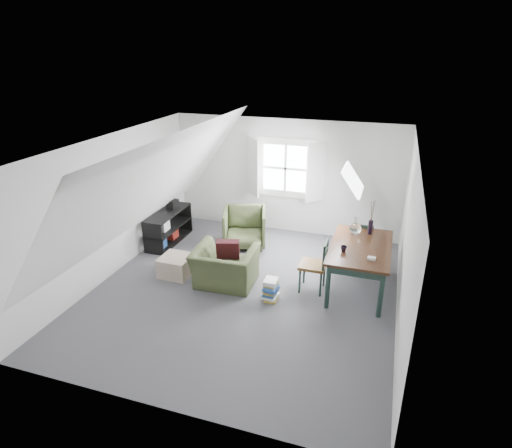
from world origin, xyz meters
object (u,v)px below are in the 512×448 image
(ottoman, at_px, (176,266))
(armchair_far, at_px, (245,245))
(dining_table, at_px, (360,252))
(dining_chair_near, at_px, (315,265))
(dining_chair_far, at_px, (362,243))
(armchair_near, at_px, (226,284))
(magazine_stack, at_px, (271,290))
(media_shelf, at_px, (168,229))

(ottoman, bearing_deg, armchair_far, 63.87)
(dining_table, bearing_deg, dining_chair_near, -164.63)
(dining_chair_far, bearing_deg, armchair_near, 22.04)
(dining_table, relative_size, dining_chair_near, 1.76)
(armchair_near, height_order, dining_chair_near, dining_chair_near)
(armchair_far, height_order, magazine_stack, armchair_far)
(dining_chair_far, distance_m, magazine_stack, 2.16)
(armchair_near, height_order, armchair_far, armchair_far)
(dining_chair_near, bearing_deg, dining_chair_far, 139.90)
(dining_chair_far, relative_size, magazine_stack, 2.43)
(armchair_near, distance_m, dining_chair_near, 1.62)
(ottoman, distance_m, media_shelf, 1.46)
(armchair_far, relative_size, media_shelf, 0.67)
(dining_chair_near, relative_size, magazine_stack, 2.56)
(armchair_far, height_order, media_shelf, media_shelf)
(armchair_near, relative_size, media_shelf, 0.79)
(armchair_near, xyz_separation_m, ottoman, (-0.98, 0.04, 0.18))
(ottoman, distance_m, dining_chair_far, 3.49)
(armchair_near, distance_m, media_shelf, 2.21)
(armchair_far, bearing_deg, media_shelf, 176.26)
(media_shelf, bearing_deg, armchair_near, -36.91)
(ottoman, distance_m, magazine_stack, 1.89)
(armchair_near, xyz_separation_m, dining_chair_near, (1.52, 0.30, 0.49))
(ottoman, distance_m, dining_chair_near, 2.53)
(armchair_far, relative_size, magazine_stack, 2.41)
(ottoman, bearing_deg, media_shelf, 124.49)
(armchair_far, distance_m, dining_table, 2.74)
(dining_chair_near, bearing_deg, magazine_stack, -59.95)
(dining_table, height_order, media_shelf, dining_table)
(dining_chair_far, relative_size, media_shelf, 0.67)
(dining_chair_near, bearing_deg, armchair_near, -89.43)
(armchair_far, distance_m, ottoman, 1.76)
(dining_chair_far, distance_m, dining_chair_near, 1.36)
(dining_table, height_order, dining_chair_far, dining_chair_far)
(armchair_near, bearing_deg, armchair_far, -85.04)
(dining_chair_far, bearing_deg, ottoman, 12.45)
(armchair_near, distance_m, dining_table, 2.39)
(armchair_near, height_order, media_shelf, media_shelf)
(ottoman, height_order, media_shelf, media_shelf)
(dining_chair_far, bearing_deg, armchair_far, -15.25)
(dining_chair_far, bearing_deg, media_shelf, -8.58)
(dining_chair_far, relative_size, dining_chair_near, 0.95)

